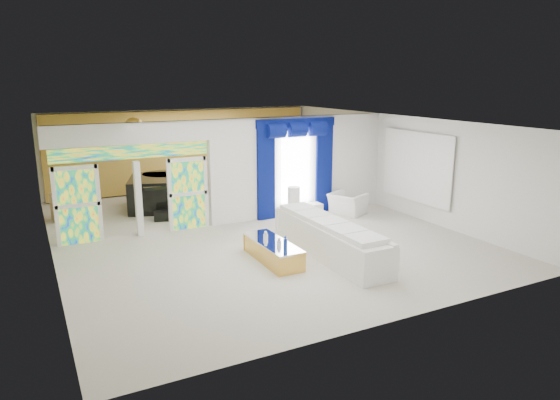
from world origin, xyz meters
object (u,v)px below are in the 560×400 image
armchair (347,204)px  coffee_table (273,251)px  white_sofa (329,240)px  console_table (302,212)px  grand_piano (155,193)px

armchair → coffee_table: bearing=99.5°
coffee_table → white_sofa: bearing=-12.5°
coffee_table → console_table: size_ratio=1.60×
coffee_table → armchair: (3.87, 2.59, 0.11)m
white_sofa → console_table: size_ratio=3.22×
coffee_table → grand_piano: size_ratio=0.98×
coffee_table → grand_piano: (-1.23, 6.04, 0.29)m
console_table → armchair: size_ratio=1.23×
console_table → coffee_table: bearing=-130.5°
coffee_table → grand_piano: 6.17m
white_sofa → armchair: 3.83m
coffee_table → grand_piano: grand_piano is taller
console_table → grand_piano: bearing=138.1°
white_sofa → grand_piano: grand_piano is taller
coffee_table → armchair: 4.66m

